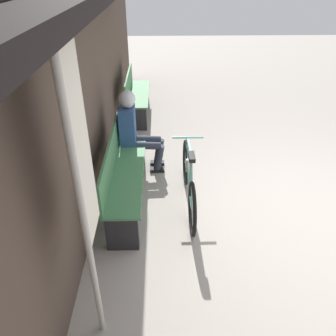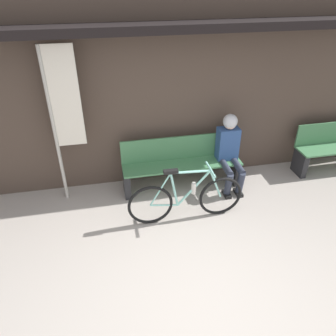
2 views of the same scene
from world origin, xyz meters
The scene contains 7 objects.
ground_plane centered at (0.00, 0.00, 0.00)m, with size 24.00×24.00×0.00m, color #ADA399.
storefront_wall centered at (0.00, 2.60, 1.66)m, with size 12.00×0.56×3.20m.
park_bench_near centered at (0.35, 2.22, 0.42)m, with size 1.94×0.42×0.86m.
bicycle centered at (0.21, 1.38, 0.36)m, with size 1.68×0.40×0.87m.
person_seated centered at (1.11, 2.10, 0.71)m, with size 0.34×0.64×1.25m.
park_bench_far centered at (3.29, 2.22, 0.41)m, with size 1.66×0.42×0.86m.
banner_pole centered at (-1.38, 2.26, 1.49)m, with size 0.45×0.05×2.37m.
Camera 1 is at (-3.23, 1.74, 2.73)m, focal length 35.00 mm.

